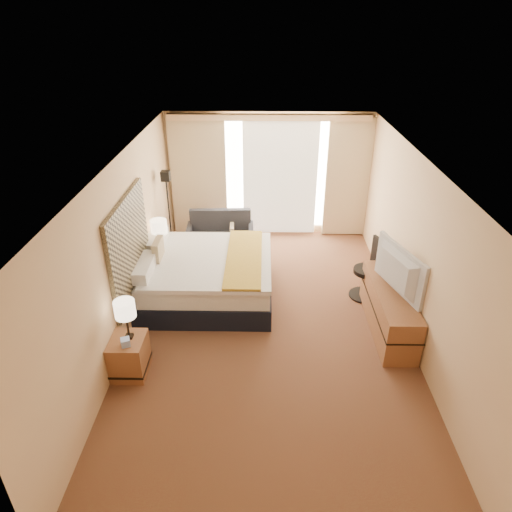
{
  "coord_description": "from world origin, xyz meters",
  "views": [
    {
      "loc": [
        -0.09,
        -5.75,
        4.35
      ],
      "look_at": [
        -0.2,
        0.4,
        1.03
      ],
      "focal_mm": 32.0,
      "sensor_mm": 36.0,
      "label": 1
    }
  ],
  "objects_px": {
    "bed": "(205,276)",
    "television": "(392,270)",
    "media_dresser": "(389,309)",
    "nightstand_right": "(165,264)",
    "desk_chair": "(370,272)",
    "nightstand_left": "(129,356)",
    "loveseat": "(221,240)",
    "lamp_left": "(125,310)",
    "floor_lamp": "(168,198)",
    "lamp_right": "(159,227)"
  },
  "relations": [
    {
      "from": "bed",
      "to": "television",
      "type": "xyz_separation_m",
      "value": [
        2.84,
        -0.88,
        0.66
      ]
    },
    {
      "from": "media_dresser",
      "to": "television",
      "type": "distance_m",
      "value": 0.7
    },
    {
      "from": "nightstand_right",
      "to": "desk_chair",
      "type": "distance_m",
      "value": 3.63
    },
    {
      "from": "media_dresser",
      "to": "nightstand_left",
      "type": "bearing_deg",
      "value": -164.16
    },
    {
      "from": "media_dresser",
      "to": "nightstand_right",
      "type": "bearing_deg",
      "value": 158.6
    },
    {
      "from": "television",
      "to": "media_dresser",
      "type": "bearing_deg",
      "value": -75.82
    },
    {
      "from": "nightstand_left",
      "to": "nightstand_right",
      "type": "bearing_deg",
      "value": 90.0
    },
    {
      "from": "media_dresser",
      "to": "television",
      "type": "xyz_separation_m",
      "value": [
        -0.05,
        -0.03,
        0.7
      ]
    },
    {
      "from": "loveseat",
      "to": "lamp_left",
      "type": "distance_m",
      "value": 3.67
    },
    {
      "from": "nightstand_right",
      "to": "bed",
      "type": "height_order",
      "value": "bed"
    },
    {
      "from": "media_dresser",
      "to": "bed",
      "type": "height_order",
      "value": "bed"
    },
    {
      "from": "nightstand_left",
      "to": "television",
      "type": "xyz_separation_m",
      "value": [
        3.65,
        1.02,
        0.77
      ]
    },
    {
      "from": "bed",
      "to": "television",
      "type": "height_order",
      "value": "television"
    },
    {
      "from": "loveseat",
      "to": "lamp_left",
      "type": "height_order",
      "value": "lamp_left"
    },
    {
      "from": "media_dresser",
      "to": "bed",
      "type": "xyz_separation_m",
      "value": [
        -2.89,
        0.85,
        0.04
      ]
    },
    {
      "from": "desk_chair",
      "to": "lamp_left",
      "type": "bearing_deg",
      "value": -169.37
    },
    {
      "from": "bed",
      "to": "media_dresser",
      "type": "bearing_deg",
      "value": -16.38
    },
    {
      "from": "media_dresser",
      "to": "floor_lamp",
      "type": "relative_size",
      "value": 1.02
    },
    {
      "from": "nightstand_right",
      "to": "media_dresser",
      "type": "xyz_separation_m",
      "value": [
        3.7,
        -1.45,
        0.07
      ]
    },
    {
      "from": "media_dresser",
      "to": "television",
      "type": "relative_size",
      "value": 1.5
    },
    {
      "from": "nightstand_right",
      "to": "desk_chair",
      "type": "xyz_separation_m",
      "value": [
        3.58,
        -0.54,
        0.19
      ]
    },
    {
      "from": "floor_lamp",
      "to": "desk_chair",
      "type": "distance_m",
      "value": 3.95
    },
    {
      "from": "loveseat",
      "to": "floor_lamp",
      "type": "bearing_deg",
      "value": -171.45
    },
    {
      "from": "media_dresser",
      "to": "desk_chair",
      "type": "distance_m",
      "value": 0.93
    },
    {
      "from": "nightstand_right",
      "to": "floor_lamp",
      "type": "relative_size",
      "value": 0.31
    },
    {
      "from": "nightstand_left",
      "to": "media_dresser",
      "type": "height_order",
      "value": "media_dresser"
    },
    {
      "from": "lamp_left",
      "to": "desk_chair",
      "type": "bearing_deg",
      "value": 28.27
    },
    {
      "from": "nightstand_left",
      "to": "desk_chair",
      "type": "xyz_separation_m",
      "value": [
        3.58,
        1.96,
        0.19
      ]
    },
    {
      "from": "lamp_right",
      "to": "television",
      "type": "height_order",
      "value": "television"
    },
    {
      "from": "nightstand_right",
      "to": "loveseat",
      "type": "xyz_separation_m",
      "value": [
        0.92,
        1.04,
        -0.0
      ]
    },
    {
      "from": "media_dresser",
      "to": "floor_lamp",
      "type": "height_order",
      "value": "floor_lamp"
    },
    {
      "from": "nightstand_left",
      "to": "television",
      "type": "relative_size",
      "value": 0.46
    },
    {
      "from": "nightstand_right",
      "to": "floor_lamp",
      "type": "xyz_separation_m",
      "value": [
        -0.03,
        0.85,
        0.97
      ]
    },
    {
      "from": "bed",
      "to": "lamp_right",
      "type": "xyz_separation_m",
      "value": [
        -0.85,
        0.6,
        0.63
      ]
    },
    {
      "from": "nightstand_left",
      "to": "floor_lamp",
      "type": "height_order",
      "value": "floor_lamp"
    },
    {
      "from": "nightstand_left",
      "to": "floor_lamp",
      "type": "xyz_separation_m",
      "value": [
        -0.03,
        3.35,
        0.97
      ]
    },
    {
      "from": "nightstand_left",
      "to": "media_dresser",
      "type": "xyz_separation_m",
      "value": [
        3.7,
        1.05,
        0.07
      ]
    },
    {
      "from": "nightstand_left",
      "to": "lamp_left",
      "type": "distance_m",
      "value": 0.72
    },
    {
      "from": "bed",
      "to": "lamp_right",
      "type": "distance_m",
      "value": 1.22
    },
    {
      "from": "media_dresser",
      "to": "bed",
      "type": "bearing_deg",
      "value": 163.62
    },
    {
      "from": "lamp_left",
      "to": "television",
      "type": "xyz_separation_m",
      "value": [
        3.63,
        0.97,
        0.05
      ]
    },
    {
      "from": "desk_chair",
      "to": "lamp_right",
      "type": "xyz_separation_m",
      "value": [
        -3.63,
        0.54,
        0.55
      ]
    },
    {
      "from": "television",
      "to": "desk_chair",
      "type": "bearing_deg",
      "value": -13.13
    },
    {
      "from": "lamp_left",
      "to": "bed",
      "type": "bearing_deg",
      "value": 67.03
    },
    {
      "from": "nightstand_right",
      "to": "loveseat",
      "type": "height_order",
      "value": "loveseat"
    },
    {
      "from": "desk_chair",
      "to": "bed",
      "type": "bearing_deg",
      "value": 163.66
    },
    {
      "from": "loveseat",
      "to": "floor_lamp",
      "type": "distance_m",
      "value": 1.37
    },
    {
      "from": "nightstand_left",
      "to": "nightstand_right",
      "type": "height_order",
      "value": "same"
    },
    {
      "from": "floor_lamp",
      "to": "television",
      "type": "height_order",
      "value": "floor_lamp"
    },
    {
      "from": "desk_chair",
      "to": "television",
      "type": "relative_size",
      "value": 0.88
    }
  ]
}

